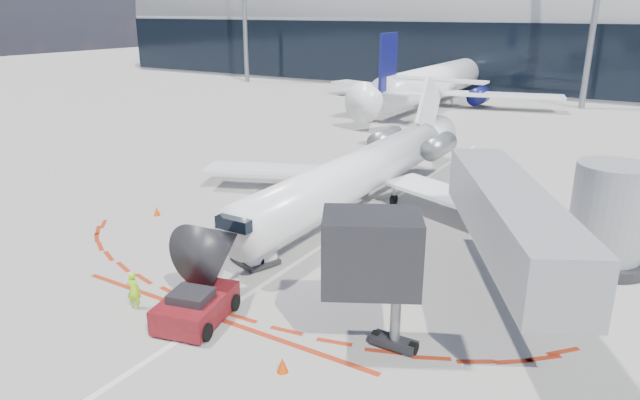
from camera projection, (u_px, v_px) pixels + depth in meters
The scene contains 13 objects.
ground at pixel (355, 225), 31.07m from camera, with size 260.00×260.00×0.00m, color gray.
apron_centerline at pixel (371, 214), 32.69m from camera, with size 0.25×40.00×0.01m, color silver.
apron_stop_bar at pixel (214, 317), 21.74m from camera, with size 14.00×0.25×0.01m, color #9C2711.
terminal_building at pixel (569, 29), 81.07m from camera, with size 150.00×24.15×24.00m.
jet_bridge at pixel (537, 223), 22.87m from camera, with size 10.03×15.20×4.90m.
light_mast_west at pixel (244, 0), 88.12m from camera, with size 0.70×0.70×25.00m, color gray.
regional_jet at pixel (364, 170), 33.23m from camera, with size 21.99×27.12×6.79m.
pushback_tug at pixel (196, 306), 21.34m from camera, with size 2.85×5.34×1.36m.
ramp_worker at pixel (134, 290), 22.17m from camera, with size 0.57×0.38×1.57m, color #A2F019.
uld_container at pixel (255, 246), 26.10m from camera, with size 2.32×2.15×1.77m.
safety_cone_left at pixel (157, 211), 32.40m from camera, with size 0.38×0.38×0.53m, color #DB3B04.
safety_cone_right at pixel (282, 365), 18.39m from camera, with size 0.38×0.38×0.52m, color #DB3B04.
bg_airliner_0 at pixel (439, 57), 68.93m from camera, with size 34.71×36.76×11.23m, color white, non-canonical shape.
Camera 1 is at (13.41, -25.82, 11.17)m, focal length 32.00 mm.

